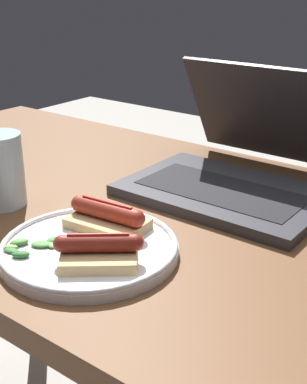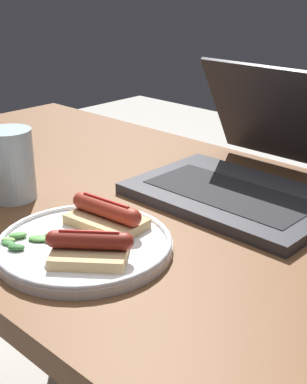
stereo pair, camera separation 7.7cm
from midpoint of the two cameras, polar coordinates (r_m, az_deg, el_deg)
desk at (r=0.94m, az=0.58°, el=-6.11°), size 1.36×0.67×0.74m
laptop at (r=0.93m, az=12.67°, el=2.06°), size 0.33×0.33×0.21m
plate at (r=0.73m, az=-4.39°, el=-5.69°), size 0.24×0.24×0.02m
sausage_toast_left at (r=0.68m, az=-3.61°, el=-6.04°), size 0.12×0.12×0.04m
sausage_toast_middle at (r=0.77m, az=-2.21°, el=-2.58°), size 0.12×0.08×0.04m
salad_pile at (r=0.74m, az=-10.59°, el=-5.09°), size 0.06×0.08×0.01m
drinking_glass at (r=0.90m, az=-12.61°, el=2.82°), size 0.08×0.08×0.12m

